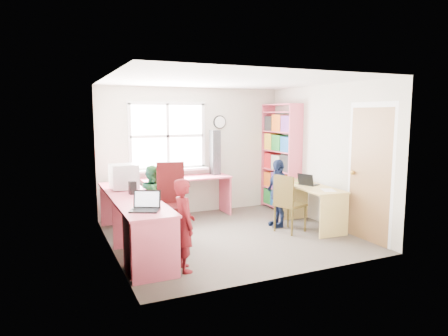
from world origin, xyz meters
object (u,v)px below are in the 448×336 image
object	(u,v)px
l_desk	(153,221)
person_navy	(278,193)
laptop_right	(307,182)
potted_plant	(165,170)
person_red	(184,225)
right_desk	(314,198)
swivel_chair	(171,206)
laptop_left	(146,206)
bookshelf	(281,160)
cd_tower	(215,153)
crt_monitor	(124,177)
wooden_chair	(288,201)
person_green	(154,199)

from	to	relation	value
l_desk	person_navy	distance (m)	2.33
person_navy	laptop_right	bearing A→B (deg)	80.41
potted_plant	person_red	xyz separation A→B (m)	(-0.48, -2.52, -0.32)
person_red	right_desk	bearing A→B (deg)	-68.12
swivel_chair	laptop_left	distance (m)	1.35
bookshelf	person_navy	distance (m)	1.28
bookshelf	cd_tower	world-z (taller)	bookshelf
laptop_right	potted_plant	distance (m)	2.55
swivel_chair	cd_tower	distance (m)	1.83
swivel_chair	crt_monitor	bearing A→B (deg)	166.76
wooden_chair	swivel_chair	bearing A→B (deg)	144.89
right_desk	person_red	xyz separation A→B (m)	(-2.58, -0.89, 0.07)
bookshelf	laptop_right	world-z (taller)	bookshelf
swivel_chair	laptop_right	xyz separation A→B (m)	(2.34, -0.27, 0.24)
laptop_left	person_navy	bearing A→B (deg)	48.59
person_green	person_navy	world-z (taller)	person_navy
laptop_right	cd_tower	xyz separation A→B (m)	(-1.11, 1.43, 0.43)
right_desk	laptop_right	bearing A→B (deg)	92.31
right_desk	person_navy	xyz separation A→B (m)	(-0.51, 0.31, 0.07)
bookshelf	crt_monitor	distance (m)	3.20
person_green	laptop_left	bearing A→B (deg)	174.20
l_desk	potted_plant	size ratio (longest dim) A/B	10.82
wooden_chair	potted_plant	size ratio (longest dim) A/B	3.45
bookshelf	person_navy	size ratio (longest dim) A/B	1.82
potted_plant	wooden_chair	bearing A→B (deg)	-47.53
crt_monitor	person_navy	bearing A→B (deg)	-13.78
l_desk	person_green	distance (m)	1.01
right_desk	cd_tower	distance (m)	2.07
swivel_chair	cd_tower	bearing A→B (deg)	56.80
right_desk	potted_plant	xyz separation A→B (m)	(-2.10, 1.62, 0.38)
cd_tower	person_navy	world-z (taller)	cd_tower
bookshelf	person_red	distance (m)	3.55
wooden_chair	person_green	world-z (taller)	person_green
laptop_right	person_green	distance (m)	2.60
right_desk	cd_tower	world-z (taller)	cd_tower
wooden_chair	person_red	bearing A→B (deg)	-176.60
swivel_chair	crt_monitor	xyz separation A→B (m)	(-0.65, 0.33, 0.45)
right_desk	swivel_chair	distance (m)	2.38
right_desk	wooden_chair	size ratio (longest dim) A/B	1.31
bookshelf	person_green	size ratio (longest dim) A/B	1.91
wooden_chair	person_red	size ratio (longest dim) A/B	0.83
laptop_left	person_navy	size ratio (longest dim) A/B	0.37
right_desk	laptop_right	size ratio (longest dim) A/B	3.34
right_desk	potted_plant	world-z (taller)	potted_plant
bookshelf	swivel_chair	world-z (taller)	bookshelf
l_desk	cd_tower	distance (m)	2.55
right_desk	bookshelf	distance (m)	1.41
person_green	swivel_chair	bearing A→B (deg)	-141.45
bookshelf	person_red	bearing A→B (deg)	-141.30
cd_tower	potted_plant	world-z (taller)	cd_tower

